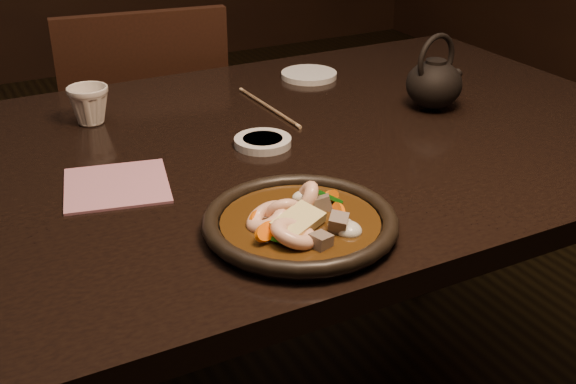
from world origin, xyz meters
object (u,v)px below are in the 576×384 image
chair (146,155)px  tea_cup (89,104)px  table (237,190)px  plate (300,223)px  teapot (434,82)px

chair → tea_cup: bearing=71.2°
table → chair: (0.03, 0.66, -0.20)m
plate → chair: bearing=86.1°
teapot → table: bearing=168.9°
table → teapot: bearing=0.9°
tea_cup → teapot: bearing=-20.9°
table → teapot: teapot is taller
plate → teapot: size_ratio=1.83×
chair → plate: 1.00m
plate → tea_cup: tea_cup is taller
chair → tea_cup: chair is taller
table → tea_cup: 0.32m
chair → tea_cup: size_ratio=11.50×
table → plate: plate is taller
chair → teapot: bearing=129.5°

